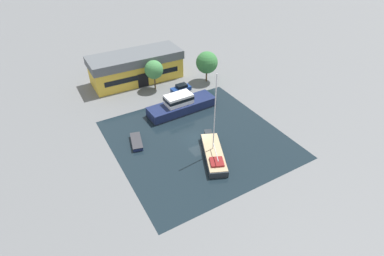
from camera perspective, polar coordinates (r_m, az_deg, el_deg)
The scene contains 9 objects.
ground_plane at distance 50.09m, azimuth 1.16°, elevation -2.10°, with size 440.00×440.00×0.00m, color slate.
water_canal at distance 50.09m, azimuth 1.16°, elevation -2.09°, with size 26.99×26.86×0.01m, color black.
warehouse_building at distance 68.20m, azimuth -10.59°, elevation 11.37°, with size 20.14×8.07×6.23m.
quay_tree_near_building at distance 63.18m, azimuth -7.28°, elevation 10.96°, with size 3.86×3.86×6.40m.
quay_tree_by_water at distance 66.12m, azimuth 2.85°, elevation 12.35°, with size 4.73×4.73×6.81m.
parked_car at distance 63.22m, azimuth -2.10°, elevation 7.58°, with size 4.26×1.85×1.67m.
sailboat_moored at distance 46.42m, azimuth 4.10°, elevation -4.75°, with size 6.26×10.47×13.80m.
motor_cruiser at distance 56.50m, azimuth -2.09°, elevation 4.41°, with size 13.42×4.39×3.64m.
small_dinghy at distance 49.73m, azimuth -10.52°, elevation -2.60°, with size 2.67×4.67×0.71m.
Camera 1 is at (-20.66, -33.59, 30.89)m, focal length 28.00 mm.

